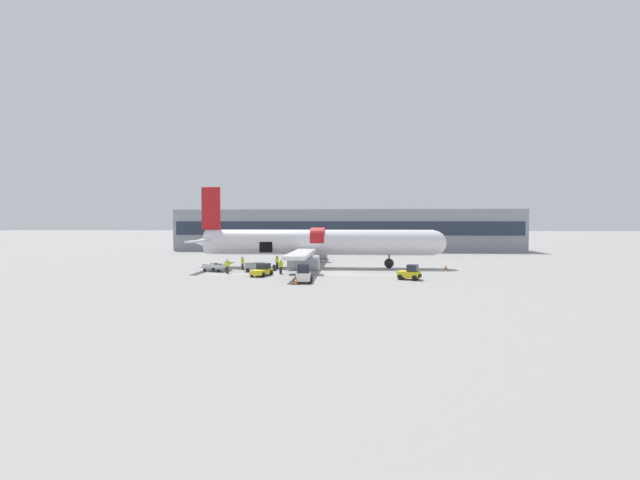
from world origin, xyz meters
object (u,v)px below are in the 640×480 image
object	(u,v)px
baggage_cart_loading	(256,267)
ground_crew_loader_a	(227,266)
ground_crew_loader_b	(277,262)
suitcase_on_tarmac_upright	(274,268)
baggage_tug_lead	(303,275)
ground_crew_supervisor	(242,263)
baggage_cart_queued	(216,267)
ground_crew_helper	(281,266)
baggage_tug_mid	(262,270)
baggage_tug_rear	(410,273)
airplane	(315,243)
ground_crew_driver	(293,263)

from	to	relation	value
baggage_cart_loading	ground_crew_loader_a	world-z (taller)	ground_crew_loader_a
ground_crew_loader_b	suitcase_on_tarmac_upright	size ratio (longest dim) A/B	2.17
baggage_tug_lead	ground_crew_supervisor	xyz separation A→B (m)	(-9.09, 10.52, 0.14)
baggage_tug_lead	suitcase_on_tarmac_upright	world-z (taller)	baggage_tug_lead
baggage_tug_lead	baggage_cart_queued	xyz separation A→B (m)	(-11.81, 8.39, -0.26)
ground_crew_loader_a	ground_crew_loader_b	distance (m)	6.99
ground_crew_helper	suitcase_on_tarmac_upright	xyz separation A→B (m)	(-1.31, 2.91, -0.54)
baggage_tug_mid	baggage_cart_queued	world-z (taller)	baggage_tug_mid
baggage_tug_rear	ground_crew_loader_a	size ratio (longest dim) A/B	1.55
airplane	baggage_cart_loading	world-z (taller)	airplane
ground_crew_driver	ground_crew_helper	bearing A→B (deg)	-103.60
baggage_tug_rear	suitcase_on_tarmac_upright	xyz separation A→B (m)	(-15.76, 6.71, -0.31)
airplane	suitcase_on_tarmac_upright	distance (m)	7.13
baggage_cart_loading	ground_crew_helper	world-z (taller)	ground_crew_helper
baggage_tug_mid	ground_crew_loader_a	xyz separation A→B (m)	(-4.60, 1.90, 0.31)
baggage_cart_loading	ground_crew_driver	bearing A→B (deg)	19.74
ground_crew_loader_b	ground_crew_helper	bearing A→B (deg)	-74.80
airplane	ground_crew_driver	distance (m)	4.99
baggage_tug_lead	ground_crew_helper	size ratio (longest dim) A/B	1.88
baggage_cart_queued	ground_crew_helper	world-z (taller)	ground_crew_helper
baggage_cart_queued	ground_crew_helper	size ratio (longest dim) A/B	2.30
baggage_tug_lead	ground_crew_supervisor	size ratio (longest dim) A/B	1.89
airplane	baggage_cart_queued	size ratio (longest dim) A/B	8.78
ground_crew_helper	suitcase_on_tarmac_upright	distance (m)	3.24
airplane	ground_crew_driver	bearing A→B (deg)	-122.26
baggage_cart_queued	baggage_tug_rear	bearing A→B (deg)	-13.93
suitcase_on_tarmac_upright	baggage_cart_loading	bearing A→B (deg)	-162.49
ground_crew_helper	ground_crew_supervisor	bearing A→B (deg)	144.66
airplane	ground_crew_loader_b	bearing A→B (deg)	-149.43
baggage_cart_loading	baggage_cart_queued	distance (m)	4.93
baggage_tug_rear	airplane	bearing A→B (deg)	134.56
ground_crew_driver	airplane	bearing A→B (deg)	57.74
baggage_tug_rear	ground_crew_supervisor	world-z (taller)	ground_crew_supervisor
baggage_tug_lead	ground_crew_driver	bearing A→B (deg)	103.84
baggage_tug_rear	ground_crew_loader_a	xyz separation A→B (m)	(-20.87, 3.86, 0.24)
ground_crew_supervisor	baggage_tug_rear	bearing A→B (deg)	-21.19
baggage_tug_mid	suitcase_on_tarmac_upright	xyz separation A→B (m)	(0.51, 4.75, -0.25)
airplane	baggage_tug_rear	xyz separation A→B (m)	(11.17, -11.34, -2.57)
ground_crew_loader_a	suitcase_on_tarmac_upright	bearing A→B (deg)	29.17
ground_crew_loader_b	suitcase_on_tarmac_upright	xyz separation A→B (m)	(0.01, -1.92, -0.57)
suitcase_on_tarmac_upright	baggage_tug_mid	bearing A→B (deg)	-96.13
ground_crew_loader_b	suitcase_on_tarmac_upright	bearing A→B (deg)	-89.81
baggage_tug_lead	ground_crew_helper	bearing A→B (deg)	117.96
ground_crew_driver	baggage_tug_lead	bearing A→B (deg)	-76.16
baggage_tug_lead	baggage_tug_mid	distance (m)	7.07
ground_crew_helper	baggage_tug_lead	bearing A→B (deg)	-62.04
baggage_tug_lead	ground_crew_loader_a	size ratio (longest dim) A/B	1.84
baggage_tug_lead	baggage_tug_rear	world-z (taller)	baggage_tug_lead
airplane	ground_crew_supervisor	distance (m)	9.88
ground_crew_supervisor	suitcase_on_tarmac_upright	size ratio (longest dim) A/B	2.09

